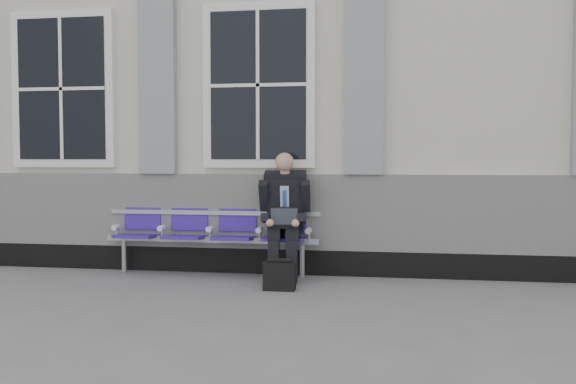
# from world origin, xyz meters

# --- Properties ---
(ground) EXTENTS (70.00, 70.00, 0.00)m
(ground) POSITION_xyz_m (0.00, 0.00, 0.00)
(ground) COLOR slate
(ground) RESTS_ON ground
(station_building) EXTENTS (14.40, 4.40, 4.49)m
(station_building) POSITION_xyz_m (-0.02, 3.47, 2.22)
(station_building) COLOR beige
(station_building) RESTS_ON ground
(bench) EXTENTS (2.60, 0.47, 0.91)m
(bench) POSITION_xyz_m (-0.20, 1.32, 0.55)
(bench) COLOR #9EA0A3
(bench) RESTS_ON ground
(businessman) EXTENTS (0.61, 0.82, 1.45)m
(businessman) POSITION_xyz_m (0.71, 1.19, 0.78)
(businessman) COLOR black
(businessman) RESTS_ON ground
(briefcase) EXTENTS (0.33, 0.14, 0.34)m
(briefcase) POSITION_xyz_m (0.77, 0.51, 0.16)
(briefcase) COLOR black
(briefcase) RESTS_ON ground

